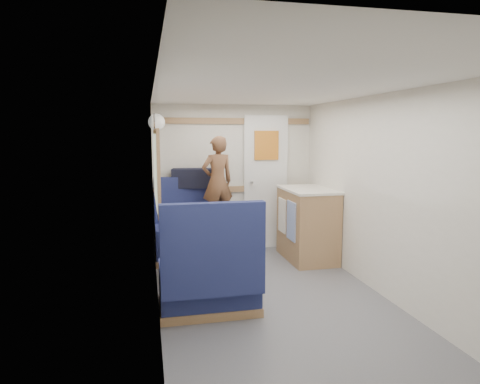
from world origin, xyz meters
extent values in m
plane|color=#515156|center=(0.00, 0.00, 0.00)|extent=(4.50, 4.50, 0.00)
plane|color=silver|center=(0.00, 0.00, 2.00)|extent=(4.50, 4.50, 0.00)
cube|color=silver|center=(0.00, 2.25, 1.00)|extent=(2.20, 0.02, 2.00)
cube|color=silver|center=(-1.10, 0.00, 1.00)|extent=(0.02, 4.50, 2.00)
cube|color=silver|center=(1.10, 0.00, 1.00)|extent=(0.02, 4.50, 2.00)
cube|color=olive|center=(0.00, 2.23, 0.85)|extent=(2.15, 0.02, 0.08)
cube|color=olive|center=(0.00, 2.23, 1.78)|extent=(2.15, 0.02, 0.08)
cube|color=gray|center=(-1.08, 1.00, 1.25)|extent=(0.04, 1.30, 0.72)
cube|color=white|center=(0.45, 2.22, 0.93)|extent=(0.62, 0.04, 1.86)
cube|color=orange|center=(0.45, 2.19, 1.45)|extent=(0.34, 0.03, 0.40)
cylinder|color=silver|center=(0.23, 2.17, 0.95)|extent=(0.04, 0.10, 0.04)
cube|color=white|center=(-0.65, 1.00, 0.70)|extent=(0.62, 0.92, 0.04)
cylinder|color=silver|center=(-0.65, 1.00, 0.35)|extent=(0.08, 0.08, 0.66)
cylinder|color=silver|center=(-0.65, 1.00, 0.01)|extent=(0.36, 0.36, 0.03)
cube|color=navy|center=(-0.65, 1.80, 0.23)|extent=(0.88, 0.50, 0.45)
cube|color=navy|center=(-0.65, 2.08, 0.65)|extent=(0.88, 0.10, 0.80)
cube|color=olive|center=(-0.65, 1.80, 0.04)|extent=(0.90, 0.52, 0.08)
cube|color=navy|center=(-0.65, 0.20, 0.23)|extent=(0.88, 0.50, 0.45)
cube|color=navy|center=(-0.65, -0.08, 0.65)|extent=(0.88, 0.10, 0.80)
cube|color=olive|center=(-0.65, 0.20, 0.04)|extent=(0.90, 0.52, 0.08)
cube|color=olive|center=(-0.65, 2.12, 0.88)|extent=(0.90, 0.14, 0.04)
sphere|color=white|center=(-1.04, 1.85, 1.75)|extent=(0.20, 0.20, 0.20)
cube|color=olive|center=(0.82, 1.55, 0.45)|extent=(0.54, 0.90, 0.90)
cube|color=silver|center=(0.82, 1.55, 0.91)|extent=(0.56, 0.92, 0.03)
cube|color=#5972B2|center=(0.54, 1.37, 0.55)|extent=(0.01, 0.30, 0.48)
cube|color=silver|center=(0.54, 1.73, 0.55)|extent=(0.01, 0.28, 0.44)
imported|color=brown|center=(-0.31, 1.73, 1.02)|extent=(0.47, 0.37, 1.13)
cube|color=black|center=(-0.58, 2.12, 1.03)|extent=(0.57, 0.35, 0.25)
cube|color=silver|center=(-0.48, 0.76, 0.73)|extent=(0.38, 0.42, 0.02)
sphere|color=orange|center=(-0.49, 0.71, 0.77)|extent=(0.07, 0.07, 0.07)
cube|color=#E6D985|center=(-0.51, 0.82, 0.75)|extent=(0.10, 0.06, 0.03)
cylinder|color=white|center=(-0.62, 0.97, 0.72)|extent=(0.06, 0.06, 0.01)
cylinder|color=white|center=(-0.62, 0.97, 0.78)|extent=(0.01, 0.01, 0.10)
sphere|color=#460714|center=(-0.62, 0.97, 0.85)|extent=(0.08, 0.08, 0.08)
cylinder|color=white|center=(-0.79, 0.73, 0.77)|extent=(0.06, 0.06, 0.10)
cylinder|color=white|center=(-0.78, 1.23, 0.78)|extent=(0.07, 0.07, 0.11)
cylinder|color=white|center=(-0.59, 1.12, 0.78)|extent=(0.07, 0.07, 0.11)
cylinder|color=#964E15|center=(-0.50, 1.12, 0.78)|extent=(0.07, 0.07, 0.11)
cylinder|color=black|center=(-0.72, 0.93, 0.77)|extent=(0.04, 0.04, 0.10)
cylinder|color=silver|center=(-0.74, 1.05, 0.76)|extent=(0.03, 0.03, 0.09)
cube|color=olive|center=(-0.43, 1.17, 0.77)|extent=(0.14, 0.24, 0.10)
camera|label=1|loc=(-1.17, -3.51, 1.62)|focal=32.00mm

